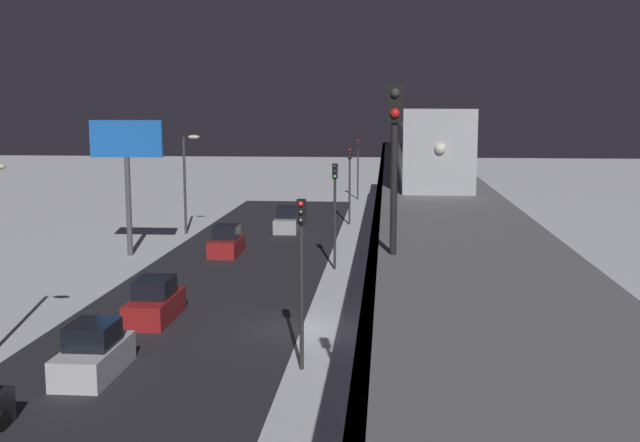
{
  "coord_description": "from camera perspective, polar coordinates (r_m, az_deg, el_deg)",
  "views": [
    {
      "loc": [
        -4.3,
        32.53,
        9.66
      ],
      "look_at": [
        0.43,
        -21.63,
        1.65
      ],
      "focal_mm": 43.04,
      "sensor_mm": 36.0,
      "label": 1
    }
  ],
  "objects": [
    {
      "name": "elevated_railway",
      "position": [
        32.87,
        8.41,
        0.83
      ],
      "size": [
        5.0,
        93.33,
        6.23
      ],
      "color": "slate",
      "rests_on": "ground_plane"
    },
    {
      "name": "traffic_light_distant",
      "position": [
        81.78,
        2.84,
        4.55
      ],
      "size": [
        0.32,
        0.44,
        6.4
      ],
      "color": "#2D2D2D",
      "rests_on": "ground_plane"
    },
    {
      "name": "traffic_light_far",
      "position": [
        63.78,
        2.22,
        3.47
      ],
      "size": [
        0.32,
        0.44,
        6.4
      ],
      "color": "#2D2D2D",
      "rests_on": "ground_plane"
    },
    {
      "name": "commercial_billboard",
      "position": [
        51.59,
        -14.18,
        4.98
      ],
      "size": [
        4.8,
        0.36,
        8.9
      ],
      "color": "#4C4C51",
      "rests_on": "ground_plane"
    },
    {
      "name": "sedan_red",
      "position": [
        36.26,
        -12.19,
        -5.96
      ],
      "size": [
        1.8,
        4.25,
        1.97
      ],
      "color": "#A51E1E",
      "rests_on": "ground_plane"
    },
    {
      "name": "sedan_silver",
      "position": [
        60.75,
        -2.41,
        -0.01
      ],
      "size": [
        1.8,
        4.11,
        1.97
      ],
      "rotation": [
        0.0,
        0.0,
        3.14
      ],
      "color": "#B2B2B7",
      "rests_on": "ground_plane"
    },
    {
      "name": "street_lamp_far",
      "position": [
        59.71,
        -9.84,
        3.61
      ],
      "size": [
        1.35,
        0.44,
        7.65
      ],
      "color": "#38383D",
      "rests_on": "ground_plane"
    },
    {
      "name": "sedan_red_2",
      "position": [
        51.43,
        -6.95,
        -1.6
      ],
      "size": [
        1.8,
        4.11,
        1.97
      ],
      "color": "#A51E1E",
      "rests_on": "ground_plane"
    },
    {
      "name": "subway_train",
      "position": [
        58.16,
        7.08,
        6.7
      ],
      "size": [
        2.94,
        55.47,
        3.4
      ],
      "color": "#B7BABF",
      "rests_on": "elevated_railway"
    },
    {
      "name": "rail_signal",
      "position": [
        17.93,
        5.56,
        6.09
      ],
      "size": [
        0.36,
        0.41,
        4.0
      ],
      "color": "black",
      "rests_on": "elevated_railway"
    },
    {
      "name": "traffic_light_near",
      "position": [
        28.05,
        -1.39,
        -2.85
      ],
      "size": [
        0.32,
        0.44,
        6.4
      ],
      "color": "#2D2D2D",
      "rests_on": "ground_plane"
    },
    {
      "name": "traffic_light_mid",
      "position": [
        45.84,
        1.11,
        1.54
      ],
      "size": [
        0.32,
        0.44,
        6.4
      ],
      "color": "#2D2D2D",
      "rests_on": "ground_plane"
    },
    {
      "name": "sedan_white",
      "position": [
        29.51,
        -16.49,
        -9.45
      ],
      "size": [
        1.8,
        4.07,
        1.97
      ],
      "color": "silver",
      "rests_on": "ground_plane"
    },
    {
      "name": "ground_plane",
      "position": [
        34.21,
        -2.46,
        -8.03
      ],
      "size": [
        240.0,
        240.0,
        0.0
      ],
      "primitive_type": "plane",
      "color": "white"
    },
    {
      "name": "avenue_asphalt",
      "position": [
        35.15,
        -10.43,
        -7.7
      ],
      "size": [
        11.0,
        93.33,
        0.01
      ],
      "primitive_type": "cube",
      "color": "#28282D",
      "rests_on": "ground_plane"
    }
  ]
}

